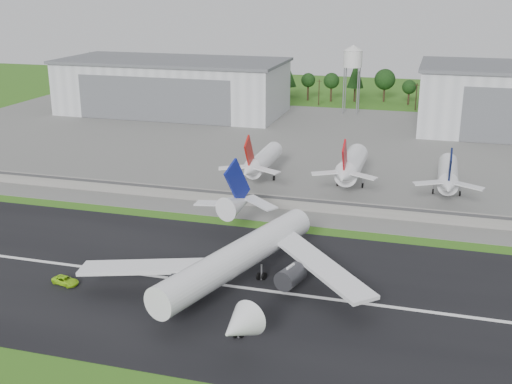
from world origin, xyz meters
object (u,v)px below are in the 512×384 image
(ground_vehicle, at_px, (66,281))
(parked_jet_red_a, at_px, (261,162))
(parked_jet_navy, at_px, (448,175))
(main_airliner, at_px, (238,265))
(parked_jet_red_b, at_px, (350,166))

(ground_vehicle, height_order, parked_jet_red_a, parked_jet_red_a)
(parked_jet_navy, bearing_deg, parked_jet_red_a, -179.98)
(ground_vehicle, distance_m, parked_jet_navy, 101.63)
(main_airliner, xyz_separation_m, ground_vehicle, (-31.90, -7.44, -4.04))
(main_airliner, height_order, parked_jet_red_b, main_airliner)
(main_airliner, height_order, parked_jet_red_a, main_airliner)
(main_airliner, height_order, ground_vehicle, main_airliner)
(parked_jet_navy, bearing_deg, parked_jet_red_b, 179.85)
(main_airliner, bearing_deg, parked_jet_red_a, -60.22)
(ground_vehicle, relative_size, parked_jet_navy, 0.17)
(main_airliner, relative_size, parked_jet_red_b, 1.85)
(parked_jet_red_a, bearing_deg, ground_vehicle, -103.32)
(parked_jet_red_a, distance_m, parked_jet_navy, 51.47)
(parked_jet_red_a, distance_m, parked_jet_red_b, 25.52)
(main_airliner, distance_m, ground_vehicle, 33.01)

